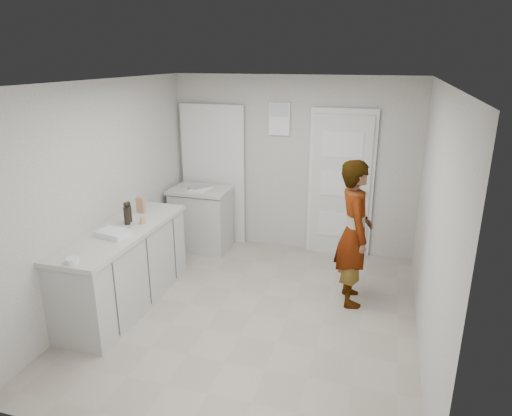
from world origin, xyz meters
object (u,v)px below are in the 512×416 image
(person, at_px, (354,233))
(oil_cruet_a, at_px, (127,214))
(cake_mix_box, at_px, (141,205))
(oil_cruet_b, at_px, (129,212))
(spice_jar, at_px, (143,220))
(egg_bowl, at_px, (72,260))
(baking_dish, at_px, (113,234))

(person, bearing_deg, oil_cruet_a, 90.70)
(cake_mix_box, height_order, oil_cruet_b, oil_cruet_b)
(cake_mix_box, bearing_deg, spice_jar, -45.72)
(person, relative_size, oil_cruet_b, 6.78)
(egg_bowl, bearing_deg, cake_mix_box, 94.76)
(oil_cruet_a, bearing_deg, person, 14.84)
(cake_mix_box, distance_m, oil_cruet_b, 0.34)
(person, height_order, egg_bowl, person)
(cake_mix_box, relative_size, baking_dish, 0.51)
(oil_cruet_a, height_order, oil_cruet_b, oil_cruet_a)
(cake_mix_box, bearing_deg, egg_bowl, -72.66)
(egg_bowl, bearing_deg, spice_jar, 85.11)
(oil_cruet_a, xyz_separation_m, oil_cruet_b, (-0.02, 0.08, -0.01))
(cake_mix_box, xyz_separation_m, oil_cruet_b, (0.04, -0.33, 0.03))
(oil_cruet_a, bearing_deg, cake_mix_box, 98.30)
(oil_cruet_b, relative_size, egg_bowl, 2.01)
(cake_mix_box, relative_size, oil_cruet_a, 0.71)
(egg_bowl, bearing_deg, oil_cruet_b, 94.07)
(person, height_order, spice_jar, person)
(oil_cruet_a, distance_m, baking_dish, 0.37)
(oil_cruet_b, bearing_deg, egg_bowl, -85.93)
(spice_jar, height_order, oil_cruet_a, oil_cruet_a)
(person, distance_m, oil_cruet_a, 2.57)
(cake_mix_box, height_order, egg_bowl, cake_mix_box)
(oil_cruet_a, height_order, egg_bowl, oil_cruet_a)
(oil_cruet_a, distance_m, oil_cruet_b, 0.09)
(oil_cruet_a, bearing_deg, oil_cruet_b, 102.97)
(cake_mix_box, xyz_separation_m, spice_jar, (0.22, -0.35, -0.05))
(person, xyz_separation_m, oil_cruet_a, (-2.47, -0.66, 0.21))
(spice_jar, distance_m, oil_cruet_a, 0.19)
(spice_jar, height_order, egg_bowl, spice_jar)
(cake_mix_box, xyz_separation_m, oil_cruet_a, (0.06, -0.42, 0.03))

